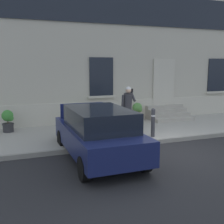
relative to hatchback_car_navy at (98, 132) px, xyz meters
The scene contains 11 objects.
ground_plane 2.33m from the hatchback_car_navy, ahead, with size 80.00×80.00×0.00m, color #232326.
sidewalk 3.52m from the hatchback_car_navy, 50.44° to the left, with size 24.00×3.60×0.15m, color #99968E.
curb_edge 2.44m from the hatchback_car_navy, 19.90° to the left, with size 24.00×0.12×0.15m, color gray.
building_facade 6.32m from the hatchback_car_navy, 66.85° to the left, with size 24.00×1.52×7.50m.
entrance_stoop 6.23m from the hatchback_car_navy, 39.74° to the left, with size 1.97×1.28×0.64m.
hatchback_car_navy is the anchor object (origin of this frame).
bollard_near_person 2.73m from the hatchback_car_navy, 26.12° to the left, with size 0.15×0.15×1.04m.
person_on_phone 3.07m from the hatchback_car_navy, 50.23° to the left, with size 0.51×0.49×1.75m.
planter_charcoal 4.51m from the hatchback_car_navy, 122.61° to the left, with size 0.44×0.44×0.86m.
planter_olive 3.95m from the hatchback_car_navy, 84.66° to the left, with size 0.44×0.44×0.86m.
planter_terracotta 5.08m from the hatchback_car_navy, 51.42° to the left, with size 0.44×0.44×0.86m.
Camera 1 is at (-4.53, -7.26, 2.68)m, focal length 44.45 mm.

